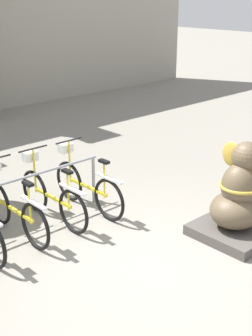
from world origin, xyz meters
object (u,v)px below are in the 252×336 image
bicycle_4 (86,185)px  elephant_statue (239,200)px  bicycle_2 (14,208)px  bicycle_3 (51,195)px

bicycle_4 → elephant_statue: 2.29m
bicycle_2 → bicycle_3: 0.62m
elephant_statue → bicycle_2: bearing=137.2°
bicycle_3 → elephant_statue: size_ratio=1.05×
bicycle_2 → bicycle_4: bearing=-1.6°
bicycle_4 → elephant_statue: (1.01, -2.05, 0.13)m
bicycle_3 → bicycle_4: same height
bicycle_3 → bicycle_4: size_ratio=1.00×
bicycle_2 → bicycle_3: (0.62, 0.01, 0.00)m
bicycle_3 → elephant_statue: elephant_statue is taller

